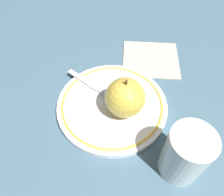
{
  "coord_description": "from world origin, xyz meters",
  "views": [
    {
      "loc": [
        -0.01,
        0.28,
        0.41
      ],
      "look_at": [
        0.01,
        0.0,
        0.04
      ],
      "focal_mm": 35.0,
      "sensor_mm": 36.0,
      "label": 1
    }
  ],
  "objects_px": {
    "plate": "(112,106)",
    "drinking_glass": "(185,154)",
    "apple_red_whole": "(125,98)",
    "fork": "(93,86)",
    "napkin_folded": "(151,59)"
  },
  "relations": [
    {
      "from": "fork",
      "to": "napkin_folded",
      "type": "bearing_deg",
      "value": 76.21
    },
    {
      "from": "fork",
      "to": "napkin_folded",
      "type": "relative_size",
      "value": 1.01
    },
    {
      "from": "plate",
      "to": "fork",
      "type": "relative_size",
      "value": 1.65
    },
    {
      "from": "plate",
      "to": "drinking_glass",
      "type": "xyz_separation_m",
      "value": [
        -0.13,
        0.13,
        0.05
      ]
    },
    {
      "from": "apple_red_whole",
      "to": "drinking_glass",
      "type": "xyz_separation_m",
      "value": [
        -0.1,
        0.11,
        -0.0
      ]
    },
    {
      "from": "drinking_glass",
      "to": "apple_red_whole",
      "type": "bearing_deg",
      "value": -47.87
    },
    {
      "from": "fork",
      "to": "apple_red_whole",
      "type": "bearing_deg",
      "value": -3.23
    },
    {
      "from": "drinking_glass",
      "to": "fork",
      "type": "bearing_deg",
      "value": -44.64
    },
    {
      "from": "napkin_folded",
      "to": "plate",
      "type": "bearing_deg",
      "value": 59.91
    },
    {
      "from": "apple_red_whole",
      "to": "fork",
      "type": "height_order",
      "value": "apple_red_whole"
    },
    {
      "from": "fork",
      "to": "napkin_folded",
      "type": "distance_m",
      "value": 0.19
    },
    {
      "from": "drinking_glass",
      "to": "napkin_folded",
      "type": "bearing_deg",
      "value": -83.27
    },
    {
      "from": "apple_red_whole",
      "to": "fork",
      "type": "xyz_separation_m",
      "value": [
        0.07,
        -0.06,
        -0.04
      ]
    },
    {
      "from": "plate",
      "to": "drinking_glass",
      "type": "height_order",
      "value": "drinking_glass"
    },
    {
      "from": "apple_red_whole",
      "to": "drinking_glass",
      "type": "height_order",
      "value": "drinking_glass"
    }
  ]
}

